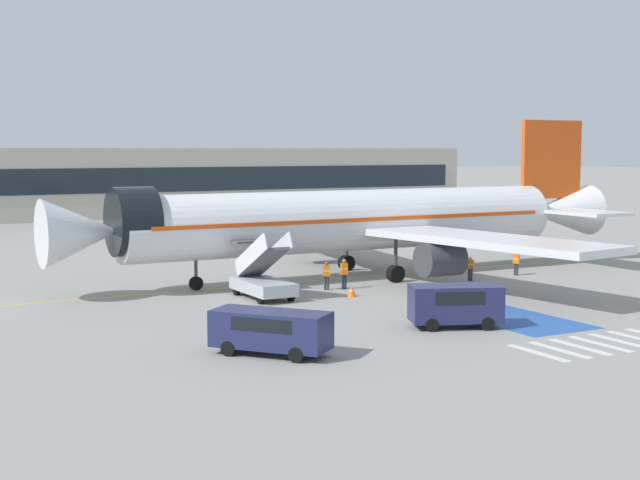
{
  "coord_description": "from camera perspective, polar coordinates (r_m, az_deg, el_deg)",
  "views": [
    {
      "loc": [
        -31.36,
        -49.48,
        8.51
      ],
      "look_at": [
        -4.25,
        0.24,
        2.72
      ],
      "focal_mm": 50.0,
      "sensor_mm": 36.0,
      "label": 1
    }
  ],
  "objects": [
    {
      "name": "apron_walkway_bar_0",
      "position": [
        38.72,
        13.77,
        -7.03
      ],
      "size": [
        0.44,
        3.6,
        0.01
      ],
      "primitive_type": "cube",
      "color": "silver",
      "rests_on": "ground_plane"
    },
    {
      "name": "terminal_building",
      "position": [
        115.19,
        -15.28,
        3.54
      ],
      "size": [
        108.64,
        12.1,
        8.63
      ],
      "color": "#B2AD9E",
      "rests_on": "ground_plane"
    },
    {
      "name": "apron_walkway_bar_5",
      "position": [
        42.92,
        19.74,
        -5.95
      ],
      "size": [
        0.44,
        3.6,
        0.01
      ],
      "primitive_type": "cube",
      "color": "silver",
      "rests_on": "ground_plane"
    },
    {
      "name": "fuel_tanker",
      "position": [
        86.88,
        -2.97,
        1.31
      ],
      "size": [
        8.88,
        3.64,
        3.31
      ],
      "rotation": [
        0.0,
        0.0,
        1.71
      ],
      "color": "#38383D",
      "rests_on": "ground_plane"
    },
    {
      "name": "ground_crew_1",
      "position": [
        58.53,
        9.6,
        -1.71
      ],
      "size": [
        0.43,
        0.49,
        1.6
      ],
      "rotation": [
        0.0,
        0.0,
        2.15
      ],
      "color": "#2D2D33",
      "rests_on": "ground_plane"
    },
    {
      "name": "ground_crew_2",
      "position": [
        61.65,
        12.45,
        -1.35
      ],
      "size": [
        0.41,
        0.49,
        1.65
      ],
      "rotation": [
        0.0,
        0.0,
        2.07
      ],
      "color": "#2D2D33",
      "rests_on": "ground_plane"
    },
    {
      "name": "service_van_1",
      "position": [
        37.09,
        -3.18,
        -5.66
      ],
      "size": [
        4.57,
        5.0,
        1.85
      ],
      "rotation": [
        0.0,
        0.0,
        0.69
      ],
      "color": "#1E234C",
      "rests_on": "ground_plane"
    },
    {
      "name": "ground_crew_3",
      "position": [
        54.0,
        0.42,
        -2.17
      ],
      "size": [
        0.49,
        0.38,
        1.72
      ],
      "rotation": [
        0.0,
        0.0,
        5.88
      ],
      "color": "#2D2D33",
      "rests_on": "ground_plane"
    },
    {
      "name": "ground_crew_0",
      "position": [
        54.22,
        1.55,
        -2.04
      ],
      "size": [
        0.47,
        0.31,
        1.86
      ],
      "rotation": [
        0.0,
        0.0,
        2.95
      ],
      "color": "#191E38",
      "rests_on": "ground_plane"
    },
    {
      "name": "service_van_2",
      "position": [
        43.11,
        8.66,
        -3.96
      ],
      "size": [
        4.7,
        3.38,
        2.05
      ],
      "rotation": [
        0.0,
        0.0,
        4.31
      ],
      "color": "#1E234C",
      "rests_on": "ground_plane"
    },
    {
      "name": "apron_walkway_bar_4",
      "position": [
        42.04,
        18.64,
        -6.15
      ],
      "size": [
        0.44,
        3.6,
        0.01
      ],
      "primitive_type": "cube",
      "color": "silver",
      "rests_on": "ground_plane"
    },
    {
      "name": "apron_leadline_yellow",
      "position": [
        59.22,
        1.91,
        -2.43
      ],
      "size": [
        74.92,
        0.35,
        0.01
      ],
      "primitive_type": "cube",
      "rotation": [
        0.0,
        0.0,
        1.57
      ],
      "color": "gold",
      "rests_on": "ground_plane"
    },
    {
      "name": "apron_walkway_bar_1",
      "position": [
        39.52,
        15.07,
        -6.8
      ],
      "size": [
        0.44,
        3.6,
        0.01
      ],
      "primitive_type": "cube",
      "color": "silver",
      "rests_on": "ground_plane"
    },
    {
      "name": "boarding_stairs_forward",
      "position": [
        51.15,
        -3.69,
        -2.64
      ],
      "size": [
        2.21,
        5.23,
        3.97
      ],
      "rotation": [
        0.0,
        0.0,
        0.0
      ],
      "color": "#ADB2BA",
      "rests_on": "ground_plane"
    },
    {
      "name": "apron_walkway_bar_2",
      "position": [
        40.34,
        16.31,
        -6.58
      ],
      "size": [
        0.44,
        3.6,
        0.01
      ],
      "primitive_type": "cube",
      "color": "silver",
      "rests_on": "ground_plane"
    },
    {
      "name": "traffic_cone_0",
      "position": [
        51.73,
        2.03,
        -3.28
      ],
      "size": [
        0.57,
        0.57,
        0.63
      ],
      "color": "orange",
      "rests_on": "ground_plane"
    },
    {
      "name": "apron_walkway_bar_3",
      "position": [
        41.18,
        17.5,
        -6.36
      ],
      "size": [
        0.44,
        3.6,
        0.01
      ],
      "primitive_type": "cube",
      "color": "silver",
      "rests_on": "ground_plane"
    },
    {
      "name": "apron_stand_patch_blue",
      "position": [
        46.41,
        11.97,
        -4.86
      ],
      "size": [
        4.44,
        8.82,
        0.01
      ],
      "primitive_type": "cube",
      "color": "#2856A8",
      "rests_on": "ground_plane"
    },
    {
      "name": "airliner",
      "position": [
        59.13,
        2.47,
        1.26
      ],
      "size": [
        41.38,
        36.74,
        10.66
      ],
      "rotation": [
        0.0,
        0.0,
        1.57
      ],
      "color": "silver",
      "rests_on": "ground_plane"
    },
    {
      "name": "ground_plane",
      "position": [
        59.2,
        3.73,
        -2.44
      ],
      "size": [
        600.0,
        600.0,
        0.0
      ],
      "primitive_type": "plane",
      "color": "gray"
    }
  ]
}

